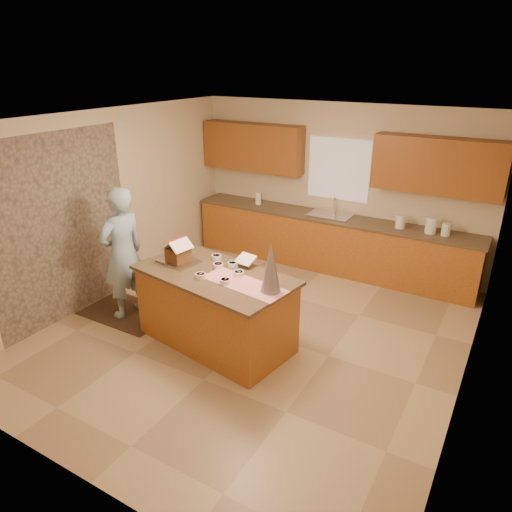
{
  "coord_description": "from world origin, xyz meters",
  "views": [
    {
      "loc": [
        2.69,
        -4.57,
        3.32
      ],
      "look_at": [
        -0.1,
        0.2,
        1.0
      ],
      "focal_mm": 33.04,
      "sensor_mm": 36.0,
      "label": 1
    }
  ],
  "objects_px": {
    "tinsel_tree": "(271,268)",
    "boy": "(123,253)",
    "gingerbread_house": "(178,252)",
    "island_base": "(216,310)"
  },
  "relations": [
    {
      "from": "tinsel_tree",
      "to": "gingerbread_house",
      "type": "distance_m",
      "value": 1.39
    },
    {
      "from": "boy",
      "to": "gingerbread_house",
      "type": "bearing_deg",
      "value": 103.95
    },
    {
      "from": "boy",
      "to": "tinsel_tree",
      "type": "bearing_deg",
      "value": 97.99
    },
    {
      "from": "tinsel_tree",
      "to": "boy",
      "type": "distance_m",
      "value": 2.3
    },
    {
      "from": "tinsel_tree",
      "to": "boy",
      "type": "bearing_deg",
      "value": 178.88
    },
    {
      "from": "tinsel_tree",
      "to": "gingerbread_house",
      "type": "xyz_separation_m",
      "value": [
        -1.38,
        0.12,
        -0.15
      ]
    },
    {
      "from": "gingerbread_house",
      "to": "boy",
      "type": "bearing_deg",
      "value": -175.16
    },
    {
      "from": "island_base",
      "to": "tinsel_tree",
      "type": "height_order",
      "value": "tinsel_tree"
    },
    {
      "from": "boy",
      "to": "island_base",
      "type": "bearing_deg",
      "value": 100.47
    },
    {
      "from": "tinsel_tree",
      "to": "boy",
      "type": "xyz_separation_m",
      "value": [
        -2.27,
        0.04,
        -0.32
      ]
    }
  ]
}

